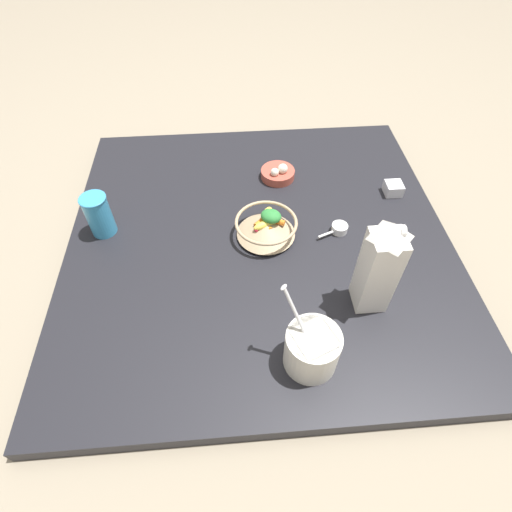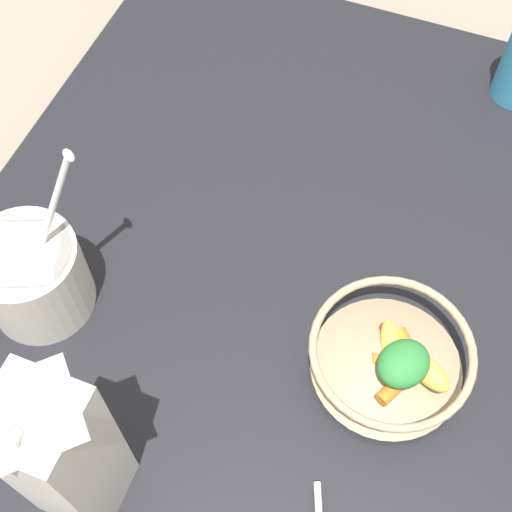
{
  "view_description": "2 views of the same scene",
  "coord_description": "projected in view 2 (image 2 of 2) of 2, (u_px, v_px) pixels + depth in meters",
  "views": [
    {
      "loc": [
        -0.86,
        0.08,
        0.96
      ],
      "look_at": [
        -0.14,
        0.02,
        0.12
      ],
      "focal_mm": 28.0,
      "sensor_mm": 36.0,
      "label": 1
    },
    {
      "loc": [
        -0.03,
        -0.38,
        0.86
      ],
      "look_at": [
        -0.19,
        0.03,
        0.12
      ],
      "focal_mm": 50.0,
      "sensor_mm": 36.0,
      "label": 2
    }
  ],
  "objects": [
    {
      "name": "yogurt_tub",
      "position": [
        32.0,
        275.0,
        0.85
      ],
      "size": [
        0.13,
        0.15,
        0.24
      ],
      "color": "silver",
      "rests_on": "countertop"
    },
    {
      "name": "ground_plane",
      "position": [
        384.0,
        369.0,
        0.91
      ],
      "size": [
        6.0,
        6.0,
        0.0
      ],
      "primitive_type": "plane",
      "color": "gray"
    },
    {
      "name": "milk_carton",
      "position": [
        58.0,
        450.0,
        0.66
      ],
      "size": [
        0.08,
        0.08,
        0.3
      ],
      "color": "silver",
      "rests_on": "countertop"
    },
    {
      "name": "fruit_bowl",
      "position": [
        391.0,
        358.0,
        0.83
      ],
      "size": [
        0.19,
        0.19,
        0.09
      ],
      "color": "tan",
      "rests_on": "countertop"
    },
    {
      "name": "countertop",
      "position": [
        386.0,
        362.0,
        0.89
      ],
      "size": [
        1.18,
        1.18,
        0.05
      ],
      "color": "black",
      "rests_on": "ground_plane"
    }
  ]
}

